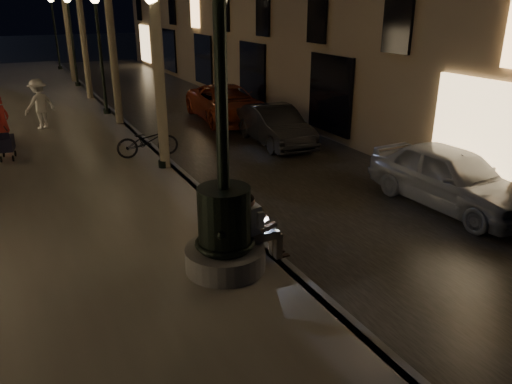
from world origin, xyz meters
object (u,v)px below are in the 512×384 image
lamp_curb_d (54,22)px  car_third (227,103)px  seated_man_laptop (257,225)px  lamp_curb_a (156,56)px  stroller (6,144)px  fountain_lamppost (224,215)px  car_second (275,125)px  lamp_curb_b (99,37)px  lamp_curb_c (71,28)px  pedestrian_white (39,104)px  bicycle (147,141)px  pedestrian_red (2,121)px  car_front (451,177)px

lamp_curb_d → car_third: size_ratio=0.96×
seated_man_laptop → lamp_curb_a: bearing=89.2°
lamp_curb_a → car_third: bearing=51.3°
seated_man_laptop → stroller: seated_man_laptop is taller
fountain_lamppost → seated_man_laptop: bearing=0.0°
lamp_curb_a → car_second: size_ratio=1.23×
lamp_curb_b → car_third: lamp_curb_b is taller
lamp_curb_c → pedestrian_white: size_ratio=2.69×
lamp_curb_d → bicycle: 22.94m
fountain_lamppost → lamp_curb_d: fountain_lamppost is taller
pedestrian_red → bicycle: size_ratio=0.89×
fountain_lamppost → car_second: size_ratio=1.33×
lamp_curb_d → stroller: (-3.87, -21.24, -2.55)m
stroller → pedestrian_white: (1.26, 3.67, 0.41)m
fountain_lamppost → lamp_curb_a: 6.37m
fountain_lamppost → pedestrian_white: bearing=98.7°
seated_man_laptop → bicycle: size_ratio=0.73×
lamp_curb_b → lamp_curb_d: (0.00, 16.00, 0.00)m
car_front → car_second: bearing=96.4°
lamp_curb_c → pedestrian_white: (-2.61, -9.58, -2.14)m
seated_man_laptop → lamp_curb_b: bearing=89.6°
car_second → pedestrian_white: bearing=148.0°
lamp_curb_a → pedestrian_white: (-2.61, 6.42, -2.14)m
car_second → pedestrian_red: size_ratio=2.42×
fountain_lamppost → stroller: fountain_lamppost is taller
car_front → lamp_curb_c: bearing=101.5°
lamp_curb_a → car_second: (4.30, 1.35, -2.59)m
lamp_curb_a → stroller: bearing=144.5°
seated_man_laptop → pedestrian_white: size_ratio=0.74×
lamp_curb_a → lamp_curb_b: bearing=90.0°
fountain_lamppost → pedestrian_red: (-3.18, 10.40, -0.20)m
lamp_curb_a → lamp_curb_c: bearing=90.0°
lamp_curb_c → car_third: size_ratio=0.96×
car_second → pedestrian_red: 8.74m
fountain_lamppost → lamp_curb_a: bearing=83.3°
stroller → seated_man_laptop: bearing=-58.0°
car_front → lamp_curb_d: bearing=97.8°
car_second → car_third: bearing=94.3°
lamp_curb_a → lamp_curb_b: size_ratio=1.00×
bicycle → stroller: bearing=74.4°
fountain_lamppost → car_third: size_ratio=1.04×
lamp_curb_d → pedestrian_red: lamp_curb_d is taller
lamp_curb_a → car_third: size_ratio=0.96×
pedestrian_red → bicycle: bearing=-99.4°
lamp_curb_a → lamp_curb_b: same height
fountain_lamppost → bicycle: fountain_lamppost is taller
car_second → pedestrian_white: pedestrian_white is taller
lamp_curb_a → lamp_curb_d: (0.00, 24.00, 0.00)m
stroller → car_second: (8.17, -1.41, -0.04)m
car_front → car_second: 6.74m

